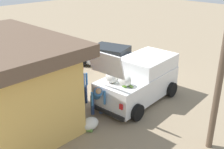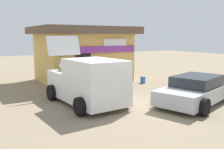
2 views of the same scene
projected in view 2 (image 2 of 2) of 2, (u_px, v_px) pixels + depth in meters
name	position (u px, v px, depth m)	size (l,w,h in m)	color
ground_plane	(121.00, 106.00, 10.02)	(60.00, 60.00, 0.00)	gray
storefront_bar	(83.00, 53.00, 15.74)	(5.93, 4.92, 3.31)	#E0B259
delivery_van	(87.00, 82.00, 10.18)	(2.39, 4.34, 2.77)	white
parked_sedan	(197.00, 90.00, 10.39)	(4.56, 3.06, 1.16)	#B2B7BC
vendor_standing	(98.00, 73.00, 12.67)	(0.44, 0.53, 1.64)	navy
customer_bending	(72.00, 76.00, 12.27)	(0.75, 0.71, 1.38)	navy
unloaded_banana_pile	(58.00, 87.00, 12.82)	(0.57, 0.78, 0.44)	silver
paint_bucket	(143.00, 80.00, 14.98)	(0.30, 0.30, 0.39)	blue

